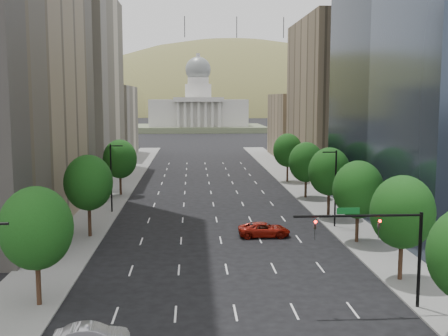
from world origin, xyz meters
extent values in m
cube|color=slate|center=(-15.50, 60.00, 0.07)|extent=(6.00, 200.00, 0.15)
cube|color=slate|center=(15.50, 60.00, 0.07)|extent=(6.00, 200.00, 0.15)
cube|color=beige|center=(-25.00, 103.00, 17.50)|extent=(14.00, 30.00, 35.00)
cube|color=beige|center=(-25.00, 136.00, 9.00)|extent=(14.00, 26.00, 18.00)
cube|color=#8C7759|center=(25.00, 100.00, 15.00)|extent=(14.00, 30.00, 30.00)
cube|color=#8C7759|center=(25.00, 133.00, 8.00)|extent=(14.00, 26.00, 16.00)
cylinder|color=#382316|center=(14.00, 36.00, 2.00)|extent=(0.36, 0.36, 4.00)
ellipsoid|color=#14350E|center=(14.00, 36.00, 5.76)|extent=(5.20, 5.20, 5.98)
cylinder|color=#382316|center=(14.00, 48.00, 1.95)|extent=(0.36, 0.36, 3.90)
ellipsoid|color=#14350E|center=(14.00, 48.00, 5.62)|extent=(5.20, 5.20, 5.98)
cylinder|color=#382316|center=(14.00, 60.00, 2.05)|extent=(0.36, 0.36, 4.10)
ellipsoid|color=#14350E|center=(14.00, 60.00, 5.90)|extent=(5.20, 5.20, 5.98)
cylinder|color=#382316|center=(14.00, 74.00, 1.90)|extent=(0.36, 0.36, 3.80)
ellipsoid|color=#14350E|center=(14.00, 74.00, 5.47)|extent=(5.20, 5.20, 5.98)
cylinder|color=#382316|center=(14.00, 90.00, 2.00)|extent=(0.36, 0.36, 4.00)
ellipsoid|color=#14350E|center=(14.00, 90.00, 5.76)|extent=(5.20, 5.20, 5.98)
cylinder|color=#382316|center=(-14.00, 32.00, 2.00)|extent=(0.36, 0.36, 4.00)
ellipsoid|color=#14350E|center=(-14.00, 32.00, 5.76)|extent=(5.20, 5.20, 5.98)
cylinder|color=#382316|center=(-14.00, 52.00, 2.08)|extent=(0.36, 0.36, 4.15)
ellipsoid|color=#14350E|center=(-14.00, 52.00, 5.98)|extent=(5.20, 5.20, 5.98)
cylinder|color=#382316|center=(-14.00, 78.00, 1.98)|extent=(0.36, 0.36, 3.95)
ellipsoid|color=#14350E|center=(-14.00, 78.00, 5.69)|extent=(5.20, 5.20, 5.98)
cylinder|color=black|center=(13.50, 55.00, 4.50)|extent=(0.20, 0.20, 9.00)
cylinder|color=black|center=(12.70, 55.00, 8.80)|extent=(1.60, 0.14, 0.14)
cylinder|color=black|center=(-13.50, 65.00, 4.50)|extent=(0.20, 0.20, 9.00)
cylinder|color=black|center=(-12.70, 65.00, 8.80)|extent=(1.60, 0.14, 0.14)
cylinder|color=black|center=(13.00, 30.00, 3.50)|extent=(0.24, 0.24, 7.00)
cylinder|color=black|center=(8.50, 30.00, 6.80)|extent=(9.00, 0.18, 0.18)
imported|color=black|center=(10.00, 30.00, 6.25)|extent=(0.18, 0.22, 1.10)
imported|color=black|center=(5.50, 30.00, 6.25)|extent=(0.18, 0.22, 1.10)
sphere|color=#FF0C07|center=(10.00, 29.82, 6.45)|extent=(0.20, 0.20, 0.20)
sphere|color=#FF0C07|center=(5.50, 29.82, 6.45)|extent=(0.20, 0.20, 0.20)
cube|color=#0C591E|center=(7.80, 30.00, 7.15)|extent=(1.60, 0.06, 0.45)
cube|color=#596647|center=(0.00, 250.00, 1.25)|extent=(60.00, 40.00, 2.50)
cube|color=silver|center=(0.00, 250.00, 8.50)|extent=(44.00, 26.00, 12.00)
cube|color=silver|center=(0.00, 236.00, 14.50)|extent=(22.00, 4.00, 2.00)
cylinder|color=silver|center=(0.00, 250.00, 18.00)|extent=(12.00, 12.00, 7.00)
cylinder|color=silver|center=(0.00, 250.00, 23.00)|extent=(9.60, 9.60, 3.00)
sphere|color=slate|center=(0.00, 250.00, 28.10)|extent=(11.60, 11.60, 11.60)
cylinder|color=silver|center=(0.00, 250.00, 33.95)|extent=(1.80, 1.80, 2.50)
ellipsoid|color=olive|center=(-140.00, 560.00, -33.25)|extent=(380.00, 342.00, 190.00)
ellipsoid|color=olive|center=(40.00, 600.00, -42.00)|extent=(440.00, 396.00, 240.00)
ellipsoid|color=olive|center=(210.00, 640.00, -35.00)|extent=(360.00, 324.00, 200.00)
cylinder|color=black|center=(-10.00, 590.00, 90.00)|extent=(0.80, 0.80, 22.00)
cylinder|color=black|center=(45.00, 590.00, 90.00)|extent=(0.80, 0.80, 22.00)
cylinder|color=black|center=(95.00, 590.00, 90.00)|extent=(0.80, 0.80, 22.00)
imported|color=maroon|center=(4.79, 51.24, 0.78)|extent=(5.65, 2.70, 1.55)
camera|label=1|loc=(-2.93, -6.97, 14.85)|focal=44.39mm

